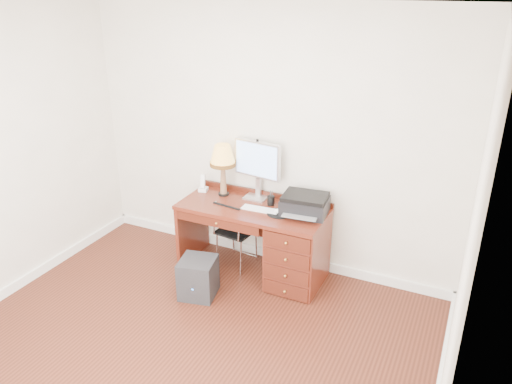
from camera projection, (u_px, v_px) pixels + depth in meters
The scene contains 12 objects.
ground at pixel (181, 353), 4.15m from camera, with size 4.00×4.00×0.00m, color #37150C.
room_shell at pixel (218, 306), 4.65m from camera, with size 4.00×4.00×4.00m.
desk at pixel (282, 243), 5.02m from camera, with size 1.50×0.67×0.75m.
monitor at pixel (257, 163), 5.08m from camera, with size 0.53×0.20×0.61m.
keyboard at pixel (260, 209), 4.94m from camera, with size 0.38×0.11×0.01m, color white.
mouse_pad at pixel (279, 212), 4.86m from camera, with size 0.24×0.24×0.05m.
printer at pixel (305, 204), 4.84m from camera, with size 0.47×0.38×0.20m.
leg_lamp at pixel (223, 158), 5.13m from camera, with size 0.27×0.27×0.56m.
phone at pixel (203, 186), 5.36m from camera, with size 0.11×0.11×0.19m.
pen_cup at pixel (271, 200), 5.04m from camera, with size 0.08×0.08×0.10m, color black.
chair at pixel (234, 228), 5.22m from camera, with size 0.40×0.40×0.76m.
equipment_box at pixel (198, 277), 4.84m from camera, with size 0.33×0.33×0.39m, color black.
Camera 1 is at (1.97, -2.70, 2.87)m, focal length 35.00 mm.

